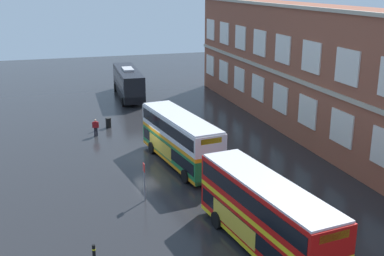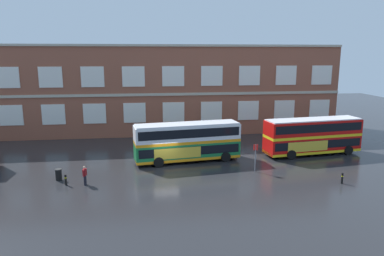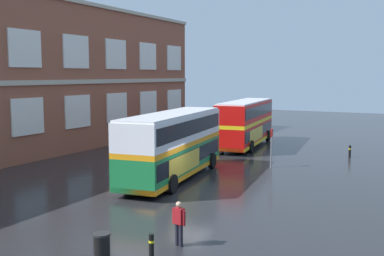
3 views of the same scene
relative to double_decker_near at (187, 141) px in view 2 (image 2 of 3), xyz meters
name	(u,v)px [view 2 (image 2 of 3)]	position (x,y,z in m)	size (l,w,h in m)	color
ground_plane	(165,162)	(-2.38, -0.11, -2.15)	(120.00, 120.00, 0.00)	#232326
brick_terminal_building	(153,90)	(-3.12, 15.87, 3.90)	(52.46, 8.19, 12.40)	brown
double_decker_near	(187,141)	(0.00, 0.00, 0.00)	(11.25, 4.05, 4.07)	#197038
double_decker_middle	(313,136)	(14.28, 0.83, 0.00)	(11.24, 3.95, 4.07)	red
waiting_passenger	(85,175)	(-9.61, -5.83, -1.22)	(0.32, 0.64, 1.70)	black
bus_stand_flag	(255,155)	(6.08, -4.25, -0.51)	(0.44, 0.10, 2.70)	slate
station_litter_bin	(59,175)	(-12.17, -4.28, -1.63)	(0.60, 0.60, 1.03)	black
safety_bollard_west	(66,180)	(-11.26, -5.69, -1.66)	(0.19, 0.19, 0.95)	black
safety_bollard_east	(342,178)	(12.67, -8.40, -1.66)	(0.19, 0.19, 0.95)	black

